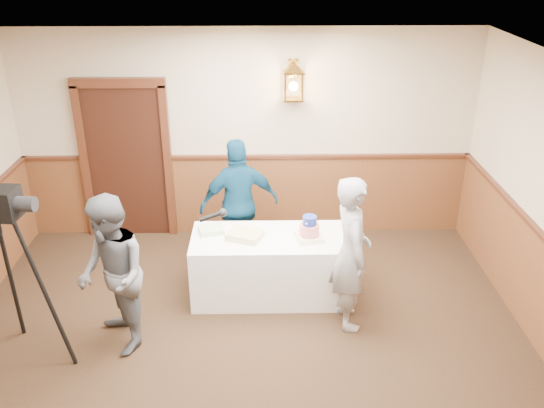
{
  "coord_description": "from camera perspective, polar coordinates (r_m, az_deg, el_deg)",
  "views": [
    {
      "loc": [
        0.2,
        -3.75,
        3.82
      ],
      "look_at": [
        0.3,
        1.7,
        1.25
      ],
      "focal_mm": 38.0,
      "sensor_mm": 36.0,
      "label": 1
    }
  ],
  "objects": [
    {
      "name": "room_shell",
      "position": [
        4.8,
        -3.99,
        -3.45
      ],
      "size": [
        6.02,
        7.02,
        2.81
      ],
      "color": "beige",
      "rests_on": "ground"
    },
    {
      "name": "display_table",
      "position": [
        6.62,
        -0.03,
        -6.12
      ],
      "size": [
        1.8,
        0.8,
        0.75
      ],
      "primitive_type": "cube",
      "color": "white",
      "rests_on": "ground"
    },
    {
      "name": "tiered_cake",
      "position": [
        6.35,
        3.72,
        -2.61
      ],
      "size": [
        0.32,
        0.32,
        0.28
      ],
      "rotation": [
        0.0,
        0.0,
        0.22
      ],
      "color": "#FCE4C1",
      "rests_on": "display_table"
    },
    {
      "name": "sheet_cake_yellow",
      "position": [
        6.4,
        -2.72,
        -3.1
      ],
      "size": [
        0.44,
        0.39,
        0.08
      ],
      "primitive_type": "cube",
      "rotation": [
        0.0,
        0.0,
        -0.37
      ],
      "color": "#DDCB84",
      "rests_on": "display_table"
    },
    {
      "name": "sheet_cake_green",
      "position": [
        6.54,
        -6.04,
        -2.58
      ],
      "size": [
        0.31,
        0.27,
        0.06
      ],
      "primitive_type": "cube",
      "rotation": [
        0.0,
        0.0,
        0.25
      ],
      "color": "#A0D898",
      "rests_on": "display_table"
    },
    {
      "name": "interviewer",
      "position": [
        5.81,
        -15.55,
        -6.87
      ],
      "size": [
        1.57,
        1.0,
        1.65
      ],
      "rotation": [
        0.0,
        0.0,
        -1.09
      ],
      "color": "#54585D",
      "rests_on": "ground"
    },
    {
      "name": "baker",
      "position": [
        5.98,
        7.84,
        -4.85
      ],
      "size": [
        0.46,
        0.65,
        1.69
      ],
      "primitive_type": "imported",
      "rotation": [
        0.0,
        0.0,
        1.67
      ],
      "color": "#97989C",
      "rests_on": "ground"
    },
    {
      "name": "assistant_p",
      "position": [
        7.01,
        -3.25,
        -0.03
      ],
      "size": [
        1.05,
        0.65,
        1.66
      ],
      "primitive_type": "imported",
      "rotation": [
        0.0,
        0.0,
        3.41
      ],
      "color": "navy",
      "rests_on": "ground"
    },
    {
      "name": "tv_camera_rig",
      "position": [
        5.89,
        -24.38,
        -7.74
      ],
      "size": [
        0.73,
        0.68,
        1.86
      ],
      "rotation": [
        0.0,
        0.0,
        -0.1
      ],
      "color": "black",
      "rests_on": "ground"
    }
  ]
}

